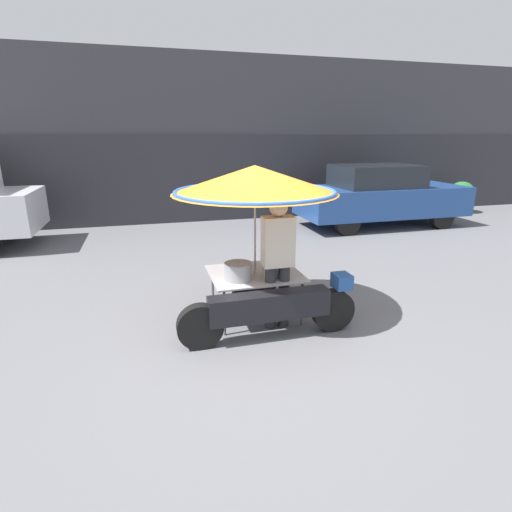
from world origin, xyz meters
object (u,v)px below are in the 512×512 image
(parked_car, at_px, (380,195))
(vendor_motorcycle_cart, at_px, (256,199))
(potted_plant, at_px, (461,195))
(vendor_person, at_px, (278,257))

(parked_car, bearing_deg, vendor_motorcycle_cart, -135.47)
(potted_plant, bearing_deg, vendor_person, -143.59)
(vendor_person, relative_size, parked_car, 0.37)
(vendor_motorcycle_cart, bearing_deg, potted_plant, 34.43)
(vendor_person, height_order, parked_car, vendor_person)
(vendor_motorcycle_cart, bearing_deg, parked_car, 44.53)
(parked_car, height_order, potted_plant, parked_car)
(parked_car, distance_m, potted_plant, 3.78)
(vendor_motorcycle_cart, relative_size, parked_car, 0.50)
(vendor_person, bearing_deg, potted_plant, 36.41)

